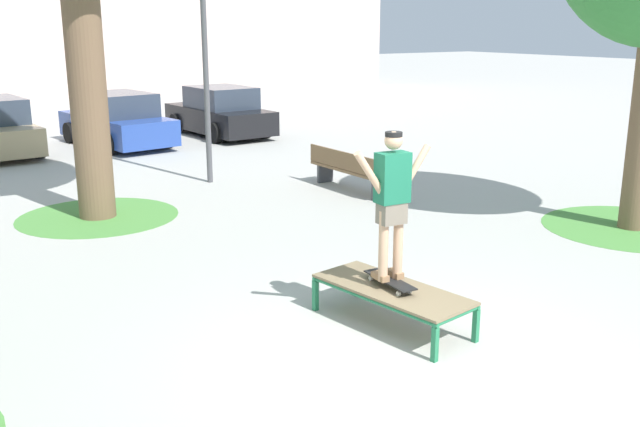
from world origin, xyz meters
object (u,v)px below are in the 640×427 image
at_px(car_blue, 117,121).
at_px(skater, 392,196).
at_px(car_black, 220,113).
at_px(skateboard, 390,280).
at_px(light_post, 203,0).
at_px(skate_box, 392,291).
at_px(park_bench, 349,169).

bearing_deg(car_blue, skater, -95.56).
xyz_separation_m(car_blue, car_black, (3.26, 0.17, 0.00)).
relative_size(skater, car_blue, 0.39).
bearing_deg(skateboard, car_black, 71.93).
height_order(skater, car_blue, skater).
relative_size(car_blue, light_post, 0.75).
relative_size(skate_box, light_post, 0.34).
relative_size(skate_box, skater, 1.18).
xyz_separation_m(skate_box, car_blue, (1.36, 14.04, 0.28)).
xyz_separation_m(car_black, light_post, (-3.12, -6.02, 3.13)).
xyz_separation_m(skate_box, park_bench, (3.57, 5.86, 0.03)).
xyz_separation_m(skate_box, skater, (-0.01, 0.04, 1.12)).
bearing_deg(skater, light_post, 79.56).
relative_size(car_blue, car_black, 1.02).
bearing_deg(park_bench, skate_box, -121.36).
relative_size(skateboard, car_black, 0.19).
bearing_deg(car_black, light_post, -117.42).
relative_size(car_blue, park_bench, 1.82).
xyz_separation_m(skater, car_blue, (1.36, 14.01, -0.84)).
height_order(park_bench, light_post, light_post).
relative_size(skate_box, skateboard, 2.46).
height_order(car_blue, park_bench, car_blue).
height_order(skateboard, car_black, car_black).
distance_m(skate_box, skateboard, 0.13).
xyz_separation_m(car_black, park_bench, (-1.05, -8.36, -0.24)).
xyz_separation_m(skateboard, light_post, (1.50, 8.16, 3.29)).
distance_m(skate_box, car_black, 14.95).
distance_m(skater, light_post, 8.61).
bearing_deg(car_blue, car_black, 3.01).
bearing_deg(car_blue, light_post, -88.63).
bearing_deg(skateboard, park_bench, 58.45).
height_order(skate_box, skater, skater).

